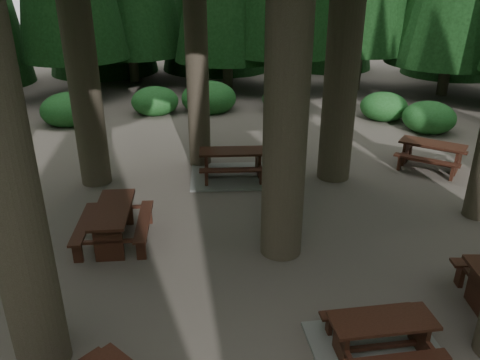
{
  "coord_description": "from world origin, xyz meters",
  "views": [
    {
      "loc": [
        0.38,
        -8.18,
        5.28
      ],
      "look_at": [
        -0.1,
        1.31,
        1.1
      ],
      "focal_mm": 35.0,
      "sensor_mm": 36.0,
      "label": 1
    }
  ],
  "objects_px": {
    "picnic_table_a": "(380,343)",
    "picnic_table_b": "(114,219)",
    "picnic_table_d": "(432,152)",
    "picnic_table_c": "(233,168)"
  },
  "relations": [
    {
      "from": "picnic_table_a",
      "to": "picnic_table_c",
      "type": "xyz_separation_m",
      "value": [
        -2.65,
        6.68,
        0.06
      ]
    },
    {
      "from": "picnic_table_b",
      "to": "picnic_table_d",
      "type": "distance_m",
      "value": 9.3
    },
    {
      "from": "picnic_table_c",
      "to": "picnic_table_d",
      "type": "distance_m",
      "value": 5.88
    },
    {
      "from": "picnic_table_a",
      "to": "picnic_table_b",
      "type": "bearing_deg",
      "value": 137.05
    },
    {
      "from": "picnic_table_a",
      "to": "picnic_table_d",
      "type": "bearing_deg",
      "value": 56.3
    },
    {
      "from": "picnic_table_a",
      "to": "picnic_table_b",
      "type": "distance_m",
      "value": 5.81
    },
    {
      "from": "picnic_table_a",
      "to": "picnic_table_d",
      "type": "height_order",
      "value": "picnic_table_d"
    },
    {
      "from": "picnic_table_b",
      "to": "picnic_table_c",
      "type": "bearing_deg",
      "value": -40.22
    },
    {
      "from": "picnic_table_b",
      "to": "picnic_table_c",
      "type": "xyz_separation_m",
      "value": [
        2.29,
        3.64,
        -0.26
      ]
    },
    {
      "from": "picnic_table_a",
      "to": "picnic_table_b",
      "type": "height_order",
      "value": "picnic_table_b"
    }
  ]
}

